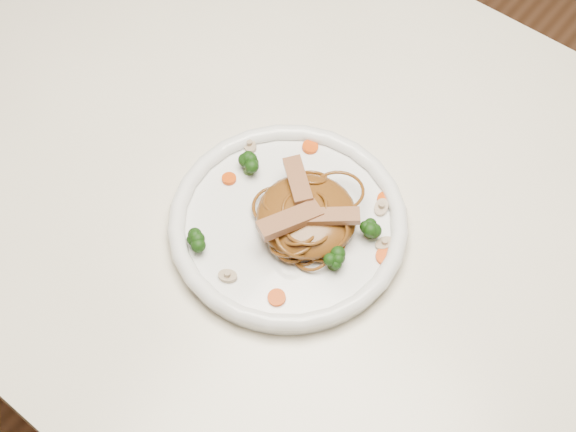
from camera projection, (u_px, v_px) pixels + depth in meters
The scene contains 20 objects.
ground at pixel (309, 408), 1.59m from camera, with size 4.00×4.00×0.00m, color brown.
table at pixel (320, 240), 1.04m from camera, with size 1.20×0.80×0.75m.
plate at pixel (288, 226), 0.93m from camera, with size 0.27×0.27×0.02m, color white.
noodle_mound at pixel (307, 215), 0.91m from camera, with size 0.11×0.11×0.04m, color brown.
chicken_a at pixel (333, 216), 0.88m from camera, with size 0.06×0.02×0.01m, color #9F6E4B.
chicken_b at pixel (298, 180), 0.91m from camera, with size 0.06×0.02×0.01m, color #9F6E4B.
chicken_c at pixel (290, 220), 0.88m from camera, with size 0.07×0.02×0.01m, color #9F6E4B.
broccoli_0 at pixel (371, 226), 0.90m from camera, with size 0.03×0.03×0.03m, color #183D0C, non-canonical shape.
broccoli_1 at pixel (248, 164), 0.95m from camera, with size 0.03×0.03×0.03m, color #183D0C, non-canonical shape.
broccoli_2 at pixel (198, 240), 0.89m from camera, with size 0.02×0.02×0.03m, color #183D0C, non-canonical shape.
broccoli_3 at pixel (334, 260), 0.88m from camera, with size 0.02×0.02×0.03m, color #183D0C, non-canonical shape.
carrot_0 at pixel (386, 199), 0.94m from camera, with size 0.02×0.02×0.01m, color #DA5307.
carrot_1 at pixel (229, 179), 0.95m from camera, with size 0.02×0.02×0.01m, color #DA5307.
carrot_2 at pixel (386, 256), 0.90m from camera, with size 0.02×0.02×0.01m, color #DA5307.
carrot_3 at pixel (310, 147), 0.98m from camera, with size 0.02×0.02×0.01m, color #DA5307.
carrot_4 at pixel (277, 298), 0.87m from camera, with size 0.02×0.02×0.01m, color #DA5307.
mushroom_0 at pixel (228, 276), 0.88m from camera, with size 0.02×0.02×0.01m, color #C3B092.
mushroom_1 at pixel (384, 244), 0.90m from camera, with size 0.02×0.02×0.01m, color #C3B092.
mushroom_2 at pixel (250, 145), 0.98m from camera, with size 0.02×0.02×0.01m, color #C3B092.
mushroom_3 at pixel (381, 208), 0.93m from camera, with size 0.02×0.02×0.01m, color #C3B092.
Camera 1 is at (0.30, -0.44, 1.55)m, focal length 50.49 mm.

